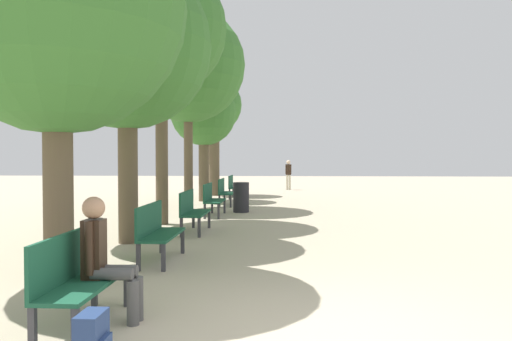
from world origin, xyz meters
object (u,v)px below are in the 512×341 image
(bench_row_4, at_px, (225,190))
(tree_row_1, at_px, (127,46))
(bench_row_2, at_px, (192,209))
(trash_bin, at_px, (241,197))
(bench_row_0, at_px, (76,274))
(tree_row_4, at_px, (204,114))
(tree_row_2, at_px, (161,30))
(tree_row_5, at_px, (214,108))
(tree_row_3, at_px, (188,66))
(pedestrian_near, at_px, (288,173))
(tree_row_0, at_px, (56,6))
(bench_row_1, at_px, (156,229))
(backpack, at_px, (92,341))
(person_seated, at_px, (105,256))
(bench_row_3, at_px, (212,198))
(bench_row_5, at_px, (234,185))

(bench_row_4, distance_m, tree_row_1, 8.50)
(bench_row_2, height_order, trash_bin, bench_row_2)
(bench_row_0, distance_m, tree_row_4, 14.63)
(tree_row_2, xyz_separation_m, tree_row_4, (0.00, 6.66, -1.54))
(bench_row_0, distance_m, bench_row_2, 6.31)
(bench_row_4, xyz_separation_m, tree_row_5, (-1.01, 4.57, 3.38))
(bench_row_4, bearing_deg, tree_row_1, -97.46)
(tree_row_3, height_order, pedestrian_near, tree_row_3)
(tree_row_0, xyz_separation_m, tree_row_1, (0.00, 3.08, 0.13))
(bench_row_1, height_order, pedestrian_near, pedestrian_near)
(backpack, bearing_deg, tree_row_4, 95.79)
(bench_row_1, bearing_deg, tree_row_2, 102.70)
(bench_row_0, xyz_separation_m, bench_row_4, (0.00, 12.62, 0.00))
(bench_row_0, relative_size, bench_row_1, 1.00)
(bench_row_1, height_order, tree_row_3, tree_row_3)
(tree_row_0, relative_size, tree_row_3, 0.85)
(bench_row_2, bearing_deg, backpack, -85.80)
(person_seated, bearing_deg, tree_row_1, 104.86)
(tree_row_0, relative_size, tree_row_4, 1.18)
(tree_row_3, bearing_deg, tree_row_2, -90.00)
(bench_row_3, height_order, tree_row_3, tree_row_3)
(bench_row_4, height_order, bench_row_5, same)
(tree_row_4, xyz_separation_m, backpack, (1.55, -15.26, -3.16))
(bench_row_1, height_order, tree_row_4, tree_row_4)
(bench_row_2, relative_size, bench_row_4, 1.00)
(bench_row_5, distance_m, tree_row_3, 6.25)
(tree_row_4, height_order, person_seated, tree_row_4)
(bench_row_4, relative_size, tree_row_4, 0.32)
(tree_row_2, bearing_deg, pedestrian_near, 76.16)
(bench_row_2, bearing_deg, tree_row_1, -125.39)
(bench_row_0, bearing_deg, tree_row_1, 101.72)
(bench_row_4, distance_m, tree_row_5, 5.77)
(tree_row_1, bearing_deg, backpack, -75.15)
(bench_row_1, bearing_deg, pedestrian_near, 82.64)
(tree_row_3, xyz_separation_m, trash_bin, (1.78, -0.69, -4.21))
(tree_row_3, distance_m, pedestrian_near, 11.24)
(tree_row_4, bearing_deg, person_seated, -84.94)
(bench_row_5, distance_m, tree_row_4, 3.36)
(person_seated, bearing_deg, trash_bin, 87.09)
(tree_row_1, height_order, person_seated, tree_row_1)
(backpack, relative_size, trash_bin, 0.49)
(tree_row_5, xyz_separation_m, trash_bin, (1.78, -6.68, -3.45))
(bench_row_0, relative_size, tree_row_1, 0.27)
(bench_row_1, relative_size, trash_bin, 1.62)
(trash_bin, bearing_deg, bench_row_1, -95.96)
(bench_row_2, bearing_deg, tree_row_0, -102.68)
(bench_row_0, height_order, person_seated, person_seated)
(tree_row_1, height_order, pedestrian_near, tree_row_1)
(bench_row_2, bearing_deg, tree_row_4, 97.22)
(bench_row_0, height_order, tree_row_4, tree_row_4)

